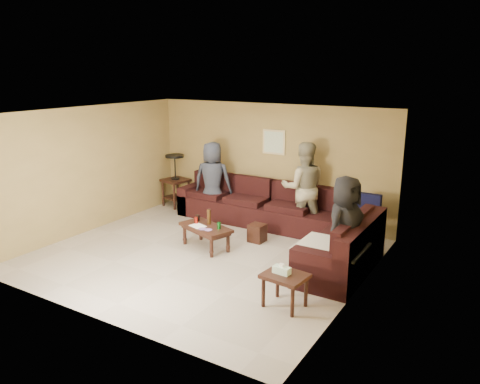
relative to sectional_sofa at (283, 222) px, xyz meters
The scene contains 10 objects.
room 2.18m from the sectional_sofa, 118.22° to the right, with size 5.60×5.50×2.50m.
sectional_sofa is the anchor object (origin of this frame).
coffee_table 1.55m from the sectional_sofa, 129.00° to the right, with size 1.13×0.81×0.71m.
end_table_left 3.24m from the sectional_sofa, 168.25° to the left, with size 0.66×0.66×1.24m.
side_table_right 2.72m from the sectional_sofa, 63.38° to the right, with size 0.63×0.54×0.63m.
waste_bin 0.56m from the sectional_sofa, 127.30° to the right, with size 0.28×0.28×0.34m, color black.
wall_art 1.82m from the sectional_sofa, 126.63° to the left, with size 0.52×0.04×0.52m.
person_left 2.01m from the sectional_sofa, 168.50° to the left, with size 0.83×0.54×1.69m, color #2E3240.
person_middle 0.82m from the sectional_sofa, 72.30° to the left, with size 0.89×0.69×1.83m, color tan.
person_right 2.03m from the sectional_sofa, 35.62° to the right, with size 0.81×0.53×1.66m, color black.
Camera 1 is at (4.56, -6.26, 3.20)m, focal length 35.00 mm.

